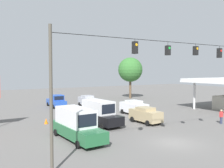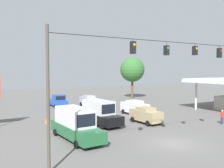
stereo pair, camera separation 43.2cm
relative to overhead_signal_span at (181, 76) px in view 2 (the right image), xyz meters
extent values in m
plane|color=#605E5B|center=(0.00, -0.78, -5.76)|extent=(140.00, 140.00, 0.00)
cylinder|color=#4C473D|center=(11.00, 0.00, -1.26)|extent=(0.20, 0.20, 9.00)
cylinder|color=black|center=(0.00, 0.00, 2.75)|extent=(22.01, 0.04, 0.04)
cube|color=black|center=(-4.80, 0.00, 2.09)|extent=(0.32, 0.36, 0.88)
cylinder|color=black|center=(-4.80, 0.00, 2.64)|extent=(0.03, 0.03, 0.22)
cylinder|color=red|center=(-4.80, 0.19, 2.29)|extent=(0.20, 0.02, 0.20)
cube|color=black|center=(-1.60, 0.00, 2.17)|extent=(0.32, 0.36, 0.77)
cylinder|color=black|center=(-1.60, 0.00, 2.65)|extent=(0.03, 0.03, 0.20)
cylinder|color=orange|center=(-1.60, 0.19, 2.34)|extent=(0.20, 0.02, 0.20)
cube|color=black|center=(1.60, 0.00, 2.07)|extent=(0.32, 0.36, 0.76)
cylinder|color=black|center=(1.60, 0.00, 2.60)|extent=(0.03, 0.03, 0.30)
cylinder|color=green|center=(1.60, 0.19, 2.24)|extent=(0.20, 0.02, 0.20)
cube|color=black|center=(4.80, 0.00, 2.13)|extent=(0.32, 0.36, 0.89)
cylinder|color=black|center=(4.80, 0.00, 2.66)|extent=(0.03, 0.03, 0.17)
cylinder|color=orange|center=(4.80, 0.19, 2.33)|extent=(0.20, 0.02, 0.20)
cube|color=#236038|center=(6.79, -6.00, -4.94)|extent=(2.58, 7.36, 1.00)
cube|color=silver|center=(6.81, -6.36, -3.68)|extent=(2.26, 4.74, 1.52)
cube|color=black|center=(6.68, -4.03, -3.68)|extent=(1.74, 0.12, 1.06)
cylinder|color=black|center=(7.75, -3.58, -5.44)|extent=(0.25, 0.65, 0.64)
cylinder|color=black|center=(5.57, -3.70, -5.44)|extent=(0.25, 0.65, 0.64)
cylinder|color=black|center=(8.01, -8.29, -5.44)|extent=(0.25, 0.65, 0.64)
cylinder|color=black|center=(5.83, -8.41, -5.44)|extent=(0.25, 0.65, 0.64)
cube|color=black|center=(2.09, -10.43, -4.94)|extent=(2.74, 6.65, 1.00)
cube|color=silver|center=(2.12, -10.75, -3.71)|extent=(2.36, 4.31, 1.47)
cube|color=black|center=(1.95, -8.67, -3.71)|extent=(1.76, 0.17, 1.03)
cylinder|color=black|center=(3.01, -8.23, -5.44)|extent=(0.27, 0.66, 0.64)
cylinder|color=black|center=(0.82, -8.42, -5.44)|extent=(0.27, 0.66, 0.64)
cylinder|color=black|center=(3.37, -12.43, -5.44)|extent=(0.27, 0.66, 0.64)
cylinder|color=black|center=(1.17, -12.62, -5.44)|extent=(0.27, 0.66, 0.64)
cube|color=tan|center=(-3.01, -8.46, -4.84)|extent=(2.00, 4.32, 1.21)
cube|color=tan|center=(-3.01, -8.46, -4.05)|extent=(1.73, 1.94, 0.36)
cube|color=black|center=(-2.96, -9.40, -4.05)|extent=(1.42, 0.09, 0.25)
cylinder|color=black|center=(-3.83, -9.88, -5.44)|extent=(0.25, 0.65, 0.64)
cylinder|color=black|center=(-2.05, -9.79, -5.44)|extent=(0.25, 0.65, 0.64)
cylinder|color=black|center=(-3.97, -7.13, -5.44)|extent=(0.25, 0.65, 0.64)
cylinder|color=black|center=(-2.20, -7.04, -5.44)|extent=(0.25, 0.65, 0.64)
cube|color=silver|center=(-5.19, -13.83, -4.78)|extent=(1.91, 4.61, 1.33)
cube|color=silver|center=(-5.19, -13.83, -3.94)|extent=(1.75, 2.03, 0.36)
cube|color=black|center=(-5.20, -14.85, -3.94)|extent=(1.51, 0.03, 0.25)
cylinder|color=black|center=(-6.14, -15.32, -5.44)|extent=(0.22, 0.64, 0.64)
cylinder|color=black|center=(-4.25, -15.32, -5.44)|extent=(0.22, 0.64, 0.64)
cylinder|color=black|center=(-6.13, -12.33, -5.44)|extent=(0.22, 0.64, 0.64)
cylinder|color=black|center=(-4.24, -12.34, -5.44)|extent=(0.22, 0.64, 0.64)
cube|color=#234CB2|center=(1.78, -26.81, -4.99)|extent=(2.21, 5.64, 0.90)
cube|color=#234CB2|center=(1.81, -26.14, -4.09)|extent=(1.91, 2.07, 0.90)
cube|color=black|center=(1.85, -25.13, -4.09)|extent=(1.60, 0.08, 0.63)
cylinder|color=black|center=(2.85, -25.03, -5.44)|extent=(0.24, 0.65, 0.64)
cylinder|color=black|center=(0.85, -24.96, -5.44)|extent=(0.24, 0.65, 0.64)
cylinder|color=black|center=(2.72, -28.65, -5.44)|extent=(0.24, 0.65, 0.64)
cylinder|color=black|center=(0.72, -28.58, -5.44)|extent=(0.24, 0.65, 0.64)
cube|color=#A8AAB2|center=(-2.98, -24.39, -4.83)|extent=(1.83, 4.32, 1.24)
cube|color=#A8AAB2|center=(-2.98, -24.39, -4.03)|extent=(1.67, 1.91, 0.36)
cube|color=black|center=(-2.99, -25.35, -4.03)|extent=(1.44, 0.03, 0.25)
cylinder|color=black|center=(-3.89, -25.79, -5.44)|extent=(0.23, 0.64, 0.64)
cylinder|color=black|center=(-2.09, -25.80, -5.44)|extent=(0.23, 0.64, 0.64)
cylinder|color=black|center=(-3.86, -22.99, -5.44)|extent=(0.23, 0.64, 0.64)
cylinder|color=black|center=(-2.07, -23.00, -5.44)|extent=(0.23, 0.64, 0.64)
cone|color=orange|center=(7.27, -4.67, -5.44)|extent=(0.43, 0.43, 0.65)
cone|color=orange|center=(7.03, -7.61, -5.44)|extent=(0.43, 0.43, 0.65)
cone|color=orange|center=(7.09, -10.78, -5.44)|extent=(0.43, 0.43, 0.65)
cone|color=orange|center=(7.25, -14.10, -5.44)|extent=(0.43, 0.43, 0.65)
cylinder|color=silver|center=(-16.56, -12.86, -3.45)|extent=(0.36, 0.36, 4.62)
cylinder|color=#2D334C|center=(-10.36, -3.54, -5.36)|extent=(0.28, 0.28, 0.80)
cube|color=red|center=(-10.36, -3.54, -4.65)|extent=(0.40, 0.24, 0.63)
sphere|color=tan|center=(-10.36, -3.54, -4.21)|extent=(0.25, 0.25, 0.25)
cylinder|color=brown|center=(-16.74, -31.02, -3.30)|extent=(0.51, 0.51, 4.93)
sphere|color=#336B2D|center=(-16.74, -31.02, 0.67)|extent=(5.45, 5.45, 5.45)
camera|label=1|loc=(15.54, 14.63, 0.49)|focal=40.00mm
camera|label=2|loc=(15.17, 14.85, 0.49)|focal=40.00mm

